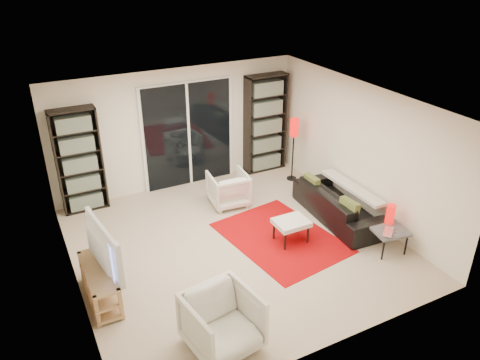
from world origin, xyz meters
name	(u,v)px	position (x,y,z in m)	size (l,w,h in m)	color
floor	(235,244)	(0.00, 0.00, 0.00)	(5.00, 5.00, 0.00)	beige
wall_back	(178,129)	(0.00, 2.50, 1.20)	(5.00, 0.02, 2.40)	#F2E8CF
wall_front	(334,269)	(0.00, -2.50, 1.20)	(5.00, 0.02, 2.40)	#F2E8CF
wall_left	(66,218)	(-2.50, 0.00, 1.20)	(0.02, 5.00, 2.40)	#F2E8CF
wall_right	(361,150)	(2.50, 0.00, 1.20)	(0.02, 5.00, 2.40)	#F2E8CF
ceiling	(234,105)	(0.00, 0.00, 2.40)	(5.00, 5.00, 0.02)	white
sliding_door	(188,135)	(0.20, 2.46, 1.05)	(1.92, 0.08, 2.16)	white
bookshelf_left	(79,161)	(-1.95, 2.33, 0.98)	(0.80, 0.30, 1.95)	black
bookshelf_right	(265,124)	(1.90, 2.33, 1.05)	(0.90, 0.30, 2.10)	black
tv_stand	(100,284)	(-2.25, -0.35, 0.26)	(0.36, 1.14, 0.50)	tan
tv	(96,249)	(-2.23, -0.35, 0.84)	(1.16, 0.15, 0.67)	black
rug	(280,238)	(0.77, -0.19, 0.01)	(1.56, 2.11, 0.01)	#A40508
sofa	(338,204)	(2.03, -0.10, 0.29)	(1.98, 0.77, 0.58)	black
armchair_back	(228,189)	(0.50, 1.27, 0.32)	(0.69, 0.71, 0.64)	silver
armchair_front	(222,322)	(-1.12, -1.89, 0.38)	(0.81, 0.83, 0.76)	silver
ottoman	(291,223)	(0.87, -0.34, 0.34)	(0.55, 0.45, 0.40)	silver
side_table	(388,231)	(2.11, -1.26, 0.36)	(0.60, 0.60, 0.40)	#4C4C51
laptop	(391,233)	(2.05, -1.38, 0.41)	(0.33, 0.22, 0.03)	silver
table_lamp	(390,214)	(2.25, -1.12, 0.56)	(0.14, 0.14, 0.33)	red
floor_lamp	(294,134)	(2.15, 1.61, 1.02)	(0.20, 0.20, 1.35)	black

